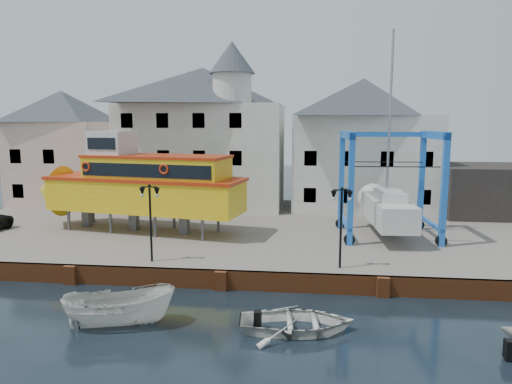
# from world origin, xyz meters

# --- Properties ---
(ground) EXTENTS (140.00, 140.00, 0.00)m
(ground) POSITION_xyz_m (0.00, 0.00, 0.00)
(ground) COLOR black
(ground) RESTS_ON ground
(hardstanding) EXTENTS (44.00, 22.00, 1.00)m
(hardstanding) POSITION_xyz_m (0.00, 11.00, 0.50)
(hardstanding) COLOR #6D635D
(hardstanding) RESTS_ON ground
(quay_wall) EXTENTS (44.00, 0.47, 1.00)m
(quay_wall) POSITION_xyz_m (-0.00, 0.10, 0.50)
(quay_wall) COLOR brown
(quay_wall) RESTS_ON ground
(building_pink) EXTENTS (8.00, 7.00, 10.30)m
(building_pink) POSITION_xyz_m (-18.00, 18.00, 6.15)
(building_pink) COLOR #C9A695
(building_pink) RESTS_ON hardstanding
(building_white_main) EXTENTS (14.00, 8.30, 14.00)m
(building_white_main) POSITION_xyz_m (-4.87, 18.39, 7.34)
(building_white_main) COLOR beige
(building_white_main) RESTS_ON hardstanding
(building_white_right) EXTENTS (12.00, 8.00, 11.20)m
(building_white_right) POSITION_xyz_m (9.00, 19.00, 6.60)
(building_white_right) COLOR beige
(building_white_right) RESTS_ON hardstanding
(shed_dark) EXTENTS (8.00, 7.00, 4.00)m
(shed_dark) POSITION_xyz_m (19.00, 17.00, 3.00)
(shed_dark) COLOR black
(shed_dark) RESTS_ON hardstanding
(lamp_post_left) EXTENTS (1.12, 0.32, 4.20)m
(lamp_post_left) POSITION_xyz_m (-4.00, 1.20, 4.17)
(lamp_post_left) COLOR black
(lamp_post_left) RESTS_ON hardstanding
(lamp_post_right) EXTENTS (1.12, 0.32, 4.20)m
(lamp_post_right) POSITION_xyz_m (6.00, 1.20, 4.17)
(lamp_post_right) COLOR black
(lamp_post_right) RESTS_ON hardstanding
(tour_boat) EXTENTS (16.14, 6.54, 6.85)m
(tour_boat) POSITION_xyz_m (-7.65, 8.15, 4.23)
(tour_boat) COLOR #59595E
(tour_boat) RESTS_ON hardstanding
(travel_lift) EXTENTS (6.41, 8.85, 13.21)m
(travel_lift) POSITION_xyz_m (9.45, 8.94, 3.21)
(travel_lift) COLOR blue
(travel_lift) RESTS_ON hardstanding
(motorboat_a) EXTENTS (4.90, 2.84, 1.78)m
(motorboat_a) POSITION_xyz_m (-3.41, -4.55, 0.00)
(motorboat_a) COLOR silver
(motorboat_a) RESTS_ON ground
(motorboat_b) EXTENTS (4.95, 3.76, 0.96)m
(motorboat_b) POSITION_xyz_m (3.93, -4.17, 0.00)
(motorboat_b) COLOR silver
(motorboat_b) RESTS_ON ground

